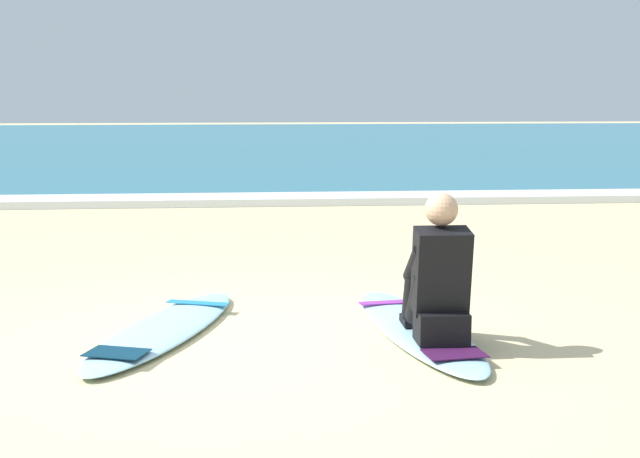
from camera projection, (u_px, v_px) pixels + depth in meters
ground_plane at (253, 345)px, 5.92m from camera, size 80.00×80.00×0.00m
sea at (244, 144)px, 26.75m from camera, size 80.00×28.00×0.10m
breaking_foam at (246, 200)px, 13.27m from camera, size 80.00×0.90×0.11m
surfboard_main at (417, 329)px, 6.19m from camera, size 0.80×2.32×0.08m
surfer_seated at (438, 283)px, 5.78m from camera, size 0.37×0.70×0.95m
surfboard_spare_near at (164, 329)px, 6.19m from camera, size 1.21×2.27×0.08m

